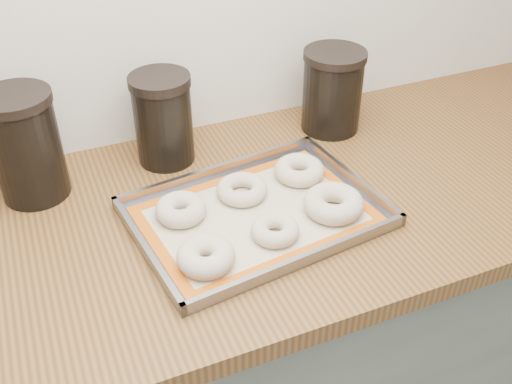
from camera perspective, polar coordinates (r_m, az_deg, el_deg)
name	(u,v)px	position (r m, az deg, el deg)	size (l,w,h in m)	color
cabinet	(276,346)	(1.54, 1.96, -14.44)	(3.00, 0.65, 0.86)	slate
countertop	(281,202)	(1.22, 2.38, -0.99)	(3.06, 0.68, 0.04)	brown
baking_tray	(256,214)	(1.15, 0.00, -2.13)	(0.50, 0.38, 0.03)	gray
baking_mat	(256,215)	(1.15, 0.00, -2.21)	(0.45, 0.34, 0.00)	#C6B793
bagel_front_left	(206,256)	(1.04, -4.80, -6.13)	(0.10, 0.10, 0.04)	beige
bagel_front_mid	(275,230)	(1.09, 1.83, -3.65)	(0.09, 0.09, 0.03)	beige
bagel_front_right	(333,203)	(1.16, 7.39, -1.08)	(0.12, 0.12, 0.04)	beige
bagel_back_left	(181,209)	(1.14, -7.17, -1.66)	(0.10, 0.10, 0.04)	beige
bagel_back_mid	(242,189)	(1.19, -1.35, 0.25)	(0.10, 0.10, 0.03)	beige
bagel_back_right	(299,170)	(1.25, 4.14, 2.09)	(0.10, 0.10, 0.04)	beige
canister_left	(26,146)	(1.24, -21.09, 4.13)	(0.14, 0.14, 0.22)	black
canister_mid	(163,119)	(1.28, -8.83, 6.90)	(0.13, 0.13, 0.20)	black
canister_right	(332,91)	(1.40, 7.28, 9.56)	(0.14, 0.14, 0.19)	black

